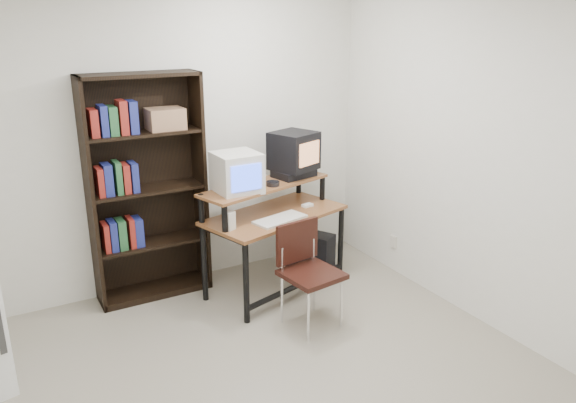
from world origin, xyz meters
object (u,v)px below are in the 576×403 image
crt_tv (294,151)px  bookshelf (146,187)px  school_chair (306,264)px  computer_desk (273,217)px  pc_tower (310,253)px  crt_monitor (237,173)px

crt_tv → bookshelf: bearing=148.2°
bookshelf → school_chair: bearing=-50.6°
computer_desk → pc_tower: bearing=-3.9°
crt_tv → computer_desk: bearing=-169.2°
crt_tv → school_chair: 1.19m
crt_tv → bookshelf: 1.37m
crt_monitor → computer_desk: bearing=-6.4°
pc_tower → crt_monitor: bearing=155.2°
pc_tower → school_chair: (-0.52, -0.77, 0.31)m
school_chair → computer_desk: bearing=76.9°
crt_monitor → pc_tower: size_ratio=0.84×
computer_desk → crt_tv: (0.33, 0.20, 0.53)m
crt_monitor → crt_tv: 0.68m
computer_desk → pc_tower: (0.46, 0.10, -0.49)m
computer_desk → school_chair: bearing=-111.1°
crt_monitor → pc_tower: bearing=3.7°
pc_tower → crt_tv: bearing=112.5°
computer_desk → pc_tower: computer_desk is taller
crt_tv → bookshelf: bookshelf is taller
crt_monitor → crt_tv: (0.66, 0.17, 0.08)m
crt_tv → crt_monitor: bearing=174.0°
bookshelf → crt_monitor: bearing=-33.0°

